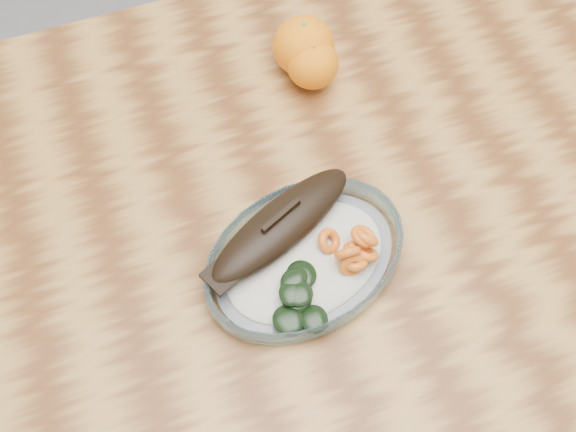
{
  "coord_description": "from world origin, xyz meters",
  "views": [
    {
      "loc": [
        -0.25,
        -0.46,
        1.55
      ],
      "look_at": [
        -0.1,
        -0.04,
        0.77
      ],
      "focal_mm": 45.0,
      "sensor_mm": 36.0,
      "label": 1
    }
  ],
  "objects": [
    {
      "name": "ground",
      "position": [
        0.0,
        0.0,
        0.0
      ],
      "size": [
        3.0,
        3.0,
        0.0
      ],
      "primitive_type": "plane",
      "color": "slate",
      "rests_on": "ground"
    },
    {
      "name": "dining_table",
      "position": [
        0.0,
        0.0,
        0.65
      ],
      "size": [
        1.2,
        0.8,
        0.75
      ],
      "color": "#5C3215",
      "rests_on": "ground"
    },
    {
      "name": "plated_meal",
      "position": [
        -0.1,
        -0.1,
        0.77
      ],
      "size": [
        0.57,
        0.57,
        0.08
      ],
      "rotation": [
        0.0,
        0.0,
        0.25
      ],
      "color": "white",
      "rests_on": "dining_table"
    },
    {
      "name": "orange_left",
      "position": [
        0.01,
        0.2,
        0.79
      ],
      "size": [
        0.09,
        0.09,
        0.09
      ],
      "primitive_type": "sphere",
      "color": "orange",
      "rests_on": "dining_table"
    },
    {
      "name": "orange_right",
      "position": [
        0.02,
        0.17,
        0.79
      ],
      "size": [
        0.07,
        0.07,
        0.07
      ],
      "primitive_type": "sphere",
      "color": "orange",
      "rests_on": "dining_table"
    }
  ]
}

